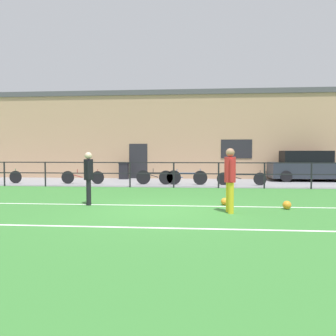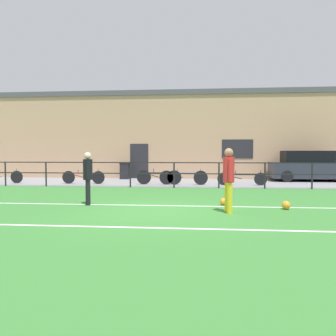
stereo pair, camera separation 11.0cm
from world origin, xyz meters
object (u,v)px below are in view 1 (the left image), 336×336
at_px(soccer_ball_match, 287,205).
at_px(player_striker, 230,176).
at_px(bicycle_parked_2, 0,177).
at_px(bicycle_parked_3, 183,177).
at_px(player_goalkeeper, 89,175).
at_px(trash_bin_0, 124,171).
at_px(bicycle_parked_0, 158,177).
at_px(bicycle_parked_4, 241,178).
at_px(soccer_ball_spare, 225,201).
at_px(parked_car_red, 308,167).
at_px(bicycle_parked_1, 83,177).

bearing_deg(soccer_ball_match, player_striker, -157.37).
height_order(bicycle_parked_2, bicycle_parked_3, bicycle_parked_3).
xyz_separation_m(player_goalkeeper, trash_bin_0, (-1.01, 9.50, -0.40)).
distance_m(bicycle_parked_0, bicycle_parked_4, 3.99).
bearing_deg(bicycle_parked_3, soccer_ball_spare, -75.88).
xyz_separation_m(soccer_ball_match, bicycle_parked_0, (-4.41, 6.66, 0.26)).
bearing_deg(soccer_ball_spare, player_goalkeeper, -176.15).
relative_size(parked_car_red, bicycle_parked_2, 1.86).
bearing_deg(soccer_ball_spare, bicycle_parked_1, 137.05).
xyz_separation_m(bicycle_parked_1, trash_bin_0, (1.39, 3.15, 0.16)).
relative_size(parked_car_red, bicycle_parked_1, 1.96).
distance_m(player_goalkeeper, soccer_ball_match, 5.86).
height_order(bicycle_parked_1, bicycle_parked_3, bicycle_parked_3).
relative_size(soccer_ball_match, trash_bin_0, 0.24).
bearing_deg(bicycle_parked_4, bicycle_parked_1, 180.00).
distance_m(player_striker, soccer_ball_match, 1.98).
height_order(bicycle_parked_0, bicycle_parked_2, bicycle_parked_0).
relative_size(parked_car_red, bicycle_parked_4, 1.81).
bearing_deg(parked_car_red, soccer_ball_spare, -120.60).
xyz_separation_m(soccer_ball_match, bicycle_parked_4, (-0.42, 6.66, 0.22)).
bearing_deg(player_goalkeeper, bicycle_parked_0, -29.39).
height_order(soccer_ball_spare, bicycle_parked_3, bicycle_parked_3).
xyz_separation_m(player_striker, bicycle_parked_1, (-6.56, 7.35, -0.61)).
bearing_deg(trash_bin_0, soccer_ball_spare, -60.91).
bearing_deg(bicycle_parked_0, bicycle_parked_4, 0.00).
distance_m(bicycle_parked_3, trash_bin_0, 4.79).
height_order(soccer_ball_spare, parked_car_red, parked_car_red).
bearing_deg(bicycle_parked_4, soccer_ball_match, -86.42).
distance_m(soccer_ball_match, bicycle_parked_2, 14.19).
xyz_separation_m(bicycle_parked_4, trash_bin_0, (-6.40, 3.15, 0.17)).
bearing_deg(bicycle_parked_1, bicycle_parked_4, 0.00).
distance_m(bicycle_parked_4, trash_bin_0, 7.13).
xyz_separation_m(bicycle_parked_0, bicycle_parked_2, (-8.12, 0.00, -0.03)).
bearing_deg(player_goalkeeper, player_striker, -120.56).
xyz_separation_m(soccer_ball_spare, bicycle_parked_2, (-10.84, 6.07, 0.24)).
bearing_deg(soccer_ball_spare, bicycle_parked_2, 150.75).
bearing_deg(bicycle_parked_4, bicycle_parked_0, 180.00).
xyz_separation_m(player_striker, bicycle_parked_4, (1.23, 7.35, -0.63)).
xyz_separation_m(player_goalkeeper, bicycle_parked_3, (2.59, 6.35, -0.53)).
relative_size(bicycle_parked_0, bicycle_parked_3, 0.93).
bearing_deg(bicycle_parked_1, soccer_ball_spare, -42.95).
bearing_deg(parked_car_red, bicycle_parked_1, -166.69).
xyz_separation_m(player_goalkeeper, bicycle_parked_0, (1.40, 6.35, -0.53)).
xyz_separation_m(bicycle_parked_0, bicycle_parked_1, (-3.80, 0.00, -0.03)).
distance_m(player_goalkeeper, trash_bin_0, 9.56).
height_order(parked_car_red, bicycle_parked_1, parked_car_red).
bearing_deg(bicycle_parked_1, soccer_ball_match, -39.07).
height_order(parked_car_red, bicycle_parked_0, parked_car_red).
bearing_deg(player_goalkeeper, trash_bin_0, -10.90).
xyz_separation_m(soccer_ball_match, bicycle_parked_1, (-8.21, 6.66, 0.24)).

